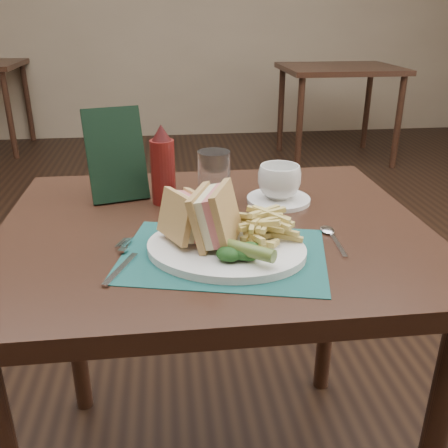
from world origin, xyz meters
name	(u,v)px	position (x,y,z in m)	size (l,w,h in m)	color
floor	(202,358)	(0.00, 0.00, 0.00)	(7.00, 7.00, 0.00)	black
wall_back	(174,135)	(0.00, 3.50, 0.00)	(6.00, 6.00, 0.00)	gray
table_main	(215,365)	(0.00, -0.50, 0.38)	(0.90, 0.75, 0.75)	black
table_bg_right	(336,114)	(1.31, 2.50, 0.38)	(0.90, 0.75, 0.75)	black
placemat	(223,255)	(0.00, -0.65, 0.75)	(0.38, 0.27, 0.00)	#174B48
plate	(226,249)	(0.01, -0.64, 0.76)	(0.30, 0.24, 0.01)	white
sandwich_half_a	(176,219)	(-0.08, -0.62, 0.82)	(0.06, 0.10, 0.09)	tan
sandwich_half_b	(205,215)	(-0.03, -0.62, 0.82)	(0.06, 0.11, 0.10)	tan
kale_garnish	(233,250)	(0.02, -0.69, 0.78)	(0.11, 0.08, 0.03)	#143613
pickle_spear	(243,249)	(0.03, -0.70, 0.79)	(0.02, 0.02, 0.12)	#4C6426
fries_pile	(264,223)	(0.08, -0.62, 0.80)	(0.18, 0.20, 0.06)	tan
fork	(122,259)	(-0.18, -0.66, 0.76)	(0.03, 0.17, 0.01)	silver
spoon	(334,239)	(0.23, -0.61, 0.76)	(0.03, 0.15, 0.01)	silver
saucer	(278,200)	(0.17, -0.38, 0.76)	(0.15, 0.15, 0.01)	white
coffee_cup	(279,182)	(0.17, -0.38, 0.80)	(0.10, 0.10, 0.08)	white
drinking_glass	(214,179)	(0.01, -0.39, 0.81)	(0.07, 0.07, 0.13)	silver
ketchup_bottle	(163,165)	(-0.10, -0.36, 0.84)	(0.06, 0.06, 0.19)	#5B110F
check_presenter	(116,155)	(-0.21, -0.31, 0.86)	(0.13, 0.01, 0.22)	black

